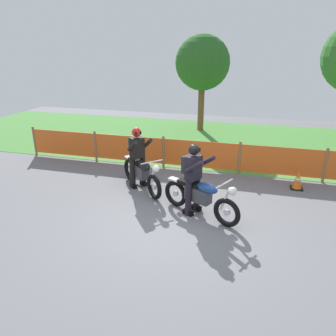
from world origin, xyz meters
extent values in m
cube|color=slate|center=(0.00, 0.00, -0.01)|extent=(24.00, 24.00, 0.02)
cube|color=#4C8C3D|center=(0.00, 6.79, 0.01)|extent=(24.00, 7.09, 0.01)
cylinder|color=olive|center=(-6.00, 3.24, 0.53)|extent=(0.08, 0.08, 1.05)
cylinder|color=olive|center=(-3.60, 3.24, 0.53)|extent=(0.08, 0.08, 1.05)
cylinder|color=olive|center=(-1.20, 3.24, 0.53)|extent=(0.08, 0.08, 1.05)
cylinder|color=olive|center=(1.20, 3.24, 0.53)|extent=(0.08, 0.08, 1.05)
cylinder|color=olive|center=(3.60, 3.24, 0.53)|extent=(0.08, 0.08, 1.05)
cube|color=orange|center=(-4.80, 3.24, 0.54)|extent=(2.32, 0.02, 0.85)
cube|color=orange|center=(-2.40, 3.24, 0.54)|extent=(2.32, 0.02, 0.85)
cube|color=orange|center=(0.00, 3.24, 0.54)|extent=(2.32, 0.02, 0.85)
cube|color=orange|center=(2.40, 3.24, 0.54)|extent=(2.32, 0.02, 0.85)
cylinder|color=brown|center=(-0.90, 8.50, 1.09)|extent=(0.28, 0.28, 2.19)
sphere|color=#286023|center=(-0.90, 8.50, 3.03)|extent=(2.40, 2.40, 2.40)
torus|color=black|center=(-0.79, 0.95, 0.33)|extent=(0.56, 0.54, 0.66)
cylinder|color=silver|center=(-0.79, 0.95, 0.33)|extent=(0.15, 0.14, 0.14)
torus|color=black|center=(-1.84, 1.95, 0.33)|extent=(0.56, 0.54, 0.66)
cylinder|color=silver|center=(-1.84, 1.95, 0.33)|extent=(0.15, 0.14, 0.14)
cube|color=#38383D|center=(-1.35, 1.48, 0.52)|extent=(0.62, 0.61, 0.33)
ellipsoid|color=black|center=(-1.18, 1.32, 0.74)|extent=(0.56, 0.55, 0.23)
cube|color=black|center=(-1.54, 1.66, 0.71)|extent=(0.58, 0.56, 0.10)
cube|color=silver|center=(-1.84, 1.95, 0.69)|extent=(0.38, 0.38, 0.04)
cylinder|color=silver|center=(-0.84, 0.99, 0.63)|extent=(0.21, 0.21, 0.59)
sphere|color=white|center=(-0.72, 0.88, 0.87)|extent=(0.26, 0.26, 0.19)
cylinder|color=silver|center=(-0.87, 1.02, 0.98)|extent=(0.45, 0.47, 0.03)
cylinder|color=silver|center=(-1.48, 1.80, 0.26)|extent=(0.46, 0.44, 0.07)
torus|color=black|center=(1.14, 0.07, 0.33)|extent=(0.65, 0.40, 0.66)
cylinder|color=silver|center=(1.14, 0.07, 0.33)|extent=(0.16, 0.12, 0.15)
torus|color=black|center=(-0.17, 0.72, 0.33)|extent=(0.65, 0.40, 0.66)
cylinder|color=silver|center=(-0.17, 0.72, 0.33)|extent=(0.16, 0.12, 0.15)
cube|color=#38383D|center=(0.44, 0.42, 0.52)|extent=(0.67, 0.50, 0.33)
ellipsoid|color=navy|center=(0.65, 0.31, 0.75)|extent=(0.59, 0.46, 0.23)
cube|color=black|center=(0.21, 0.53, 0.72)|extent=(0.62, 0.46, 0.10)
cube|color=silver|center=(-0.17, 0.72, 0.70)|extent=(0.41, 0.32, 0.04)
cylinder|color=silver|center=(1.08, 0.10, 0.63)|extent=(0.24, 0.16, 0.59)
sphere|color=white|center=(1.23, 0.02, 0.87)|extent=(0.25, 0.25, 0.19)
cylinder|color=silver|center=(1.04, 0.11, 0.99)|extent=(0.31, 0.57, 0.03)
cylinder|color=silver|center=(0.22, 0.68, 0.27)|extent=(0.54, 0.32, 0.07)
cylinder|color=black|center=(-1.36, 1.71, 0.43)|extent=(0.21, 0.21, 0.86)
cube|color=black|center=(-1.36, 1.71, 0.06)|extent=(0.26, 0.26, 0.12)
cylinder|color=black|center=(-1.58, 1.47, 0.43)|extent=(0.21, 0.21, 0.86)
cube|color=black|center=(-1.58, 1.47, 0.06)|extent=(0.26, 0.26, 0.12)
cube|color=black|center=(-1.47, 1.59, 1.14)|extent=(0.42, 0.43, 0.56)
cylinder|color=black|center=(-1.19, 1.63, 1.26)|extent=(0.42, 0.40, 0.38)
cylinder|color=black|center=(-1.49, 1.31, 1.26)|extent=(0.42, 0.40, 0.38)
sphere|color=red|center=(-1.47, 1.59, 1.56)|extent=(0.35, 0.35, 0.25)
cube|color=black|center=(-1.40, 1.52, 1.56)|extent=(0.15, 0.15, 0.08)
cube|color=#194C47|center=(-1.59, 1.71, 1.18)|extent=(0.31, 0.31, 0.40)
cylinder|color=black|center=(0.37, 0.63, 0.43)|extent=(0.20, 0.20, 0.86)
cube|color=black|center=(0.37, 0.63, 0.06)|extent=(0.28, 0.21, 0.12)
cylinder|color=black|center=(0.23, 0.34, 0.43)|extent=(0.20, 0.20, 0.86)
cube|color=black|center=(0.23, 0.34, 0.06)|extent=(0.28, 0.21, 0.12)
cube|color=black|center=(0.30, 0.48, 1.14)|extent=(0.38, 0.43, 0.56)
cylinder|color=black|center=(0.56, 0.60, 1.26)|extent=(0.48, 0.31, 0.38)
cylinder|color=black|center=(0.36, 0.21, 1.26)|extent=(0.48, 0.31, 0.38)
sphere|color=black|center=(0.30, 0.48, 1.56)|extent=(0.34, 0.34, 0.25)
cube|color=black|center=(0.39, 0.44, 1.56)|extent=(0.11, 0.17, 0.08)
cube|color=#1E232D|center=(0.15, 0.56, 1.18)|extent=(0.27, 0.32, 0.40)
cube|color=black|center=(2.84, 2.58, 0.01)|extent=(0.32, 0.32, 0.03)
cone|color=orange|center=(2.84, 2.58, 0.28)|extent=(0.26, 0.26, 0.50)
cylinder|color=white|center=(2.84, 2.58, 0.31)|extent=(0.15, 0.15, 0.06)
camera|label=1|loc=(1.53, -6.24, 3.72)|focal=34.47mm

